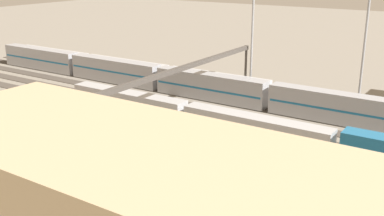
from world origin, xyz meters
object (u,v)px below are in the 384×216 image
Objects in this scene: train_on_track_2 at (210,87)px; light_mast_0 at (253,13)px; train_on_track_1 at (124,68)px; light_mast_2 at (367,20)px; train_on_track_5 at (245,126)px; signal_gantry at (186,71)px.

train_on_track_2 is 17.74m from light_mast_0.
train_on_track_1 is 52.60m from light_mast_2.
light_mast_0 is (12.69, -27.00, 13.32)m from train_on_track_5.
signal_gantry is (23.11, 22.85, -7.62)m from light_mast_2.
train_on_track_2 is 30.37m from light_mast_2.
light_mast_2 is (-24.36, -12.85, 12.81)m from train_on_track_2.
light_mast_0 reaches higher than train_on_track_1.
light_mast_0 is 21.88m from light_mast_2.
train_on_track_1 is 3.01× the size of light_mast_0.
signal_gantry is at bearing 86.74° from light_mast_0.
train_on_track_2 is 1.80× the size of train_on_track_5.
train_on_track_1 is 32.17m from light_mast_0.
train_on_track_1 is 3.01× the size of light_mast_2.
signal_gantry is at bearing -19.73° from train_on_track_5.
signal_gantry is at bearing 151.07° from train_on_track_1.
light_mast_2 is at bearing -171.13° from train_on_track_1.
train_on_track_2 is at bearing 27.81° from light_mast_2.
train_on_track_5 is 32.20m from light_mast_2.
light_mast_0 is at bearing -64.83° from train_on_track_5.
train_on_track_1 is at bearing -10.93° from train_on_track_2.
train_on_track_5 is 0.93× the size of train_on_track_1.
light_mast_0 reaches higher than train_on_track_2.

